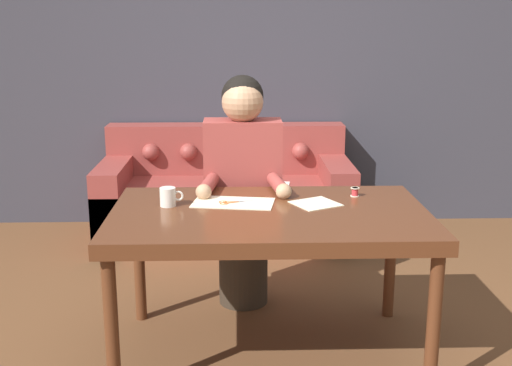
# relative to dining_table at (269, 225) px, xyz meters

# --- Properties ---
(ground_plane) EXTENTS (16.00, 16.00, 0.00)m
(ground_plane) POSITION_rel_dining_table_xyz_m (0.07, -0.08, -0.66)
(ground_plane) COLOR brown
(wall_back) EXTENTS (8.00, 0.06, 2.60)m
(wall_back) POSITION_rel_dining_table_xyz_m (0.07, 2.20, 0.64)
(wall_back) COLOR #383842
(wall_back) RESTS_ON ground_plane
(dining_table) EXTENTS (1.48, 0.91, 0.73)m
(dining_table) POSITION_rel_dining_table_xyz_m (0.00, 0.00, 0.00)
(dining_table) COLOR #562D19
(dining_table) RESTS_ON ground_plane
(couch) EXTENTS (1.82, 0.88, 0.82)m
(couch) POSITION_rel_dining_table_xyz_m (-0.23, 1.76, -0.36)
(couch) COLOR brown
(couch) RESTS_ON ground_plane
(person) EXTENTS (0.48, 0.56, 1.31)m
(person) POSITION_rel_dining_table_xyz_m (-0.12, 0.59, 0.02)
(person) COLOR #33281E
(person) RESTS_ON ground_plane
(pattern_paper_main) EXTENTS (0.42, 0.27, 0.00)m
(pattern_paper_main) POSITION_rel_dining_table_xyz_m (-0.17, 0.14, 0.07)
(pattern_paper_main) COLOR beige
(pattern_paper_main) RESTS_ON dining_table
(pattern_paper_offcut) EXTENTS (0.27, 0.26, 0.00)m
(pattern_paper_offcut) POSITION_rel_dining_table_xyz_m (0.23, 0.11, 0.07)
(pattern_paper_offcut) COLOR beige
(pattern_paper_offcut) RESTS_ON dining_table
(scissors) EXTENTS (0.22, 0.10, 0.01)m
(scissors) POSITION_rel_dining_table_xyz_m (-0.17, 0.14, 0.07)
(scissors) COLOR silver
(scissors) RESTS_ON dining_table
(mug) EXTENTS (0.11, 0.08, 0.09)m
(mug) POSITION_rel_dining_table_xyz_m (-0.48, 0.10, 0.11)
(mug) COLOR silver
(mug) RESTS_ON dining_table
(thread_spool) EXTENTS (0.04, 0.04, 0.05)m
(thread_spool) POSITION_rel_dining_table_xyz_m (0.44, 0.24, 0.09)
(thread_spool) COLOR red
(thread_spool) RESTS_ON dining_table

